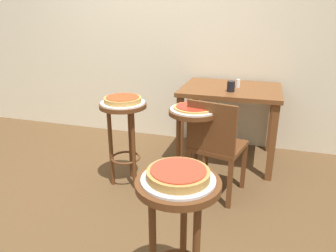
{
  "coord_description": "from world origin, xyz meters",
  "views": [
    {
      "loc": [
        1.2,
        -1.96,
        1.48
      ],
      "look_at": [
        0.56,
        0.15,
        0.68
      ],
      "focal_mm": 33.67,
      "sensor_mm": 36.0,
      "label": 1
    }
  ],
  "objects": [
    {
      "name": "cup_near_edge",
      "position": [
        0.92,
        0.98,
        0.83
      ],
      "size": [
        0.07,
        0.07,
        0.1
      ],
      "primitive_type": "cylinder",
      "color": "black",
      "rests_on": "dining_table"
    },
    {
      "name": "serving_plate_middle",
      "position": [
        0.71,
        0.37,
        0.76
      ],
      "size": [
        0.38,
        0.38,
        0.01
      ],
      "primitive_type": "cylinder",
      "color": "silver",
      "rests_on": "stool_middle"
    },
    {
      "name": "serving_plate_leftside",
      "position": [
        0.09,
        0.38,
        0.76
      ],
      "size": [
        0.38,
        0.38,
        0.01
      ],
      "primitive_type": "cylinder",
      "color": "silver",
      "rests_on": "stool_leftside"
    },
    {
      "name": "stool_foreground",
      "position": [
        0.88,
        -0.74,
        0.56
      ],
      "size": [
        0.4,
        0.4,
        0.76
      ],
      "color": "#5B3319",
      "rests_on": "ground_plane"
    },
    {
      "name": "pizza_leftside",
      "position": [
        0.09,
        0.38,
        0.79
      ],
      "size": [
        0.32,
        0.32,
        0.05
      ],
      "color": "tan",
      "rests_on": "serving_plate_leftside"
    },
    {
      "name": "condiment_shaker",
      "position": [
        0.97,
        1.17,
        0.82
      ],
      "size": [
        0.04,
        0.04,
        0.08
      ],
      "primitive_type": "cylinder",
      "color": "white",
      "rests_on": "dining_table"
    },
    {
      "name": "pizza_foreground",
      "position": [
        0.88,
        -0.74,
        0.79
      ],
      "size": [
        0.29,
        0.29,
        0.05
      ],
      "color": "#B78442",
      "rests_on": "serving_plate_foreground"
    },
    {
      "name": "pizza_middle",
      "position": [
        0.71,
        0.37,
        0.78
      ],
      "size": [
        0.32,
        0.32,
        0.02
      ],
      "color": "tan",
      "rests_on": "serving_plate_middle"
    },
    {
      "name": "wooden_chair",
      "position": [
        0.89,
        0.4,
        0.47
      ],
      "size": [
        0.48,
        0.48,
        0.85
      ],
      "color": "#5B3319",
      "rests_on": "ground_plane"
    },
    {
      "name": "stool_middle",
      "position": [
        0.71,
        0.37,
        0.56
      ],
      "size": [
        0.4,
        0.4,
        0.76
      ],
      "color": "#5B3319",
      "rests_on": "ground_plane"
    },
    {
      "name": "ground_plane",
      "position": [
        0.0,
        0.0,
        0.0
      ],
      "size": [
        6.0,
        6.0,
        0.0
      ],
      "primitive_type": "plane",
      "color": "brown"
    },
    {
      "name": "stool_leftside",
      "position": [
        0.09,
        0.38,
        0.56
      ],
      "size": [
        0.4,
        0.4,
        0.76
      ],
      "color": "#5B3319",
      "rests_on": "ground_plane"
    },
    {
      "name": "dining_table",
      "position": [
        0.91,
        1.16,
        0.66
      ],
      "size": [
        0.96,
        0.78,
        0.78
      ],
      "color": "brown",
      "rests_on": "ground_plane"
    },
    {
      "name": "serving_plate_foreground",
      "position": [
        0.88,
        -0.74,
        0.76
      ],
      "size": [
        0.35,
        0.35,
        0.01
      ],
      "primitive_type": "cylinder",
      "color": "silver",
      "rests_on": "stool_foreground"
    },
    {
      "name": "back_wall",
      "position": [
        0.0,
        1.65,
        1.5
      ],
      "size": [
        6.0,
        0.1,
        3.0
      ],
      "primitive_type": "cube",
      "color": "beige",
      "rests_on": "ground_plane"
    }
  ]
}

